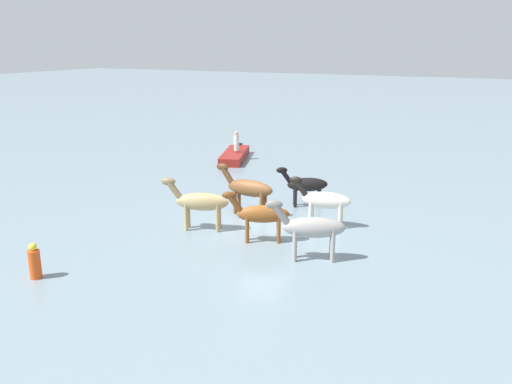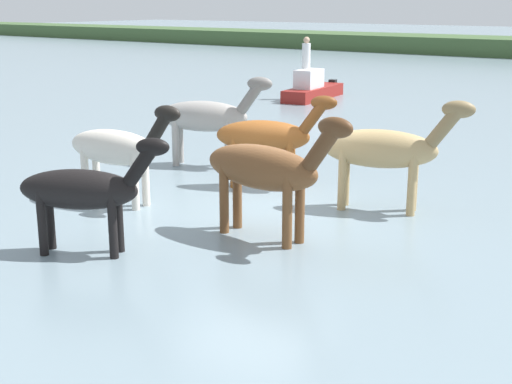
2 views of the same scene
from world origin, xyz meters
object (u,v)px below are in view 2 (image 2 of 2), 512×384
at_px(horse_mid_herd, 84,190).
at_px(horse_chestnut_trailing, 385,149).
at_px(horse_pinto_flank, 207,117).
at_px(horse_lead, 117,148).
at_px(horse_dun_straggler, 267,137).
at_px(person_spotter_bow, 306,54).
at_px(horse_gray_outer, 266,169).
at_px(boat_skiff_near, 313,91).

height_order(horse_mid_herd, horse_chestnut_trailing, horse_chestnut_trailing).
bearing_deg(horse_pinto_flank, horse_mid_herd, -90.59).
bearing_deg(horse_lead, horse_chestnut_trailing, 23.35).
bearing_deg(horse_dun_straggler, horse_chestnut_trailing, -27.79).
relative_size(horse_mid_herd, horse_chestnut_trailing, 0.83).
bearing_deg(person_spotter_bow, horse_dun_straggler, -60.50).
height_order(horse_pinto_flank, person_spotter_bow, person_spotter_bow).
bearing_deg(horse_gray_outer, boat_skiff_near, 120.75).
height_order(horse_mid_herd, boat_skiff_near, horse_mid_herd).
bearing_deg(horse_chestnut_trailing, horse_pinto_flank, 150.57).
height_order(horse_mid_herd, person_spotter_bow, person_spotter_bow).
height_order(horse_dun_straggler, horse_lead, horse_lead).
bearing_deg(horse_chestnut_trailing, person_spotter_bow, 108.70).
xyz_separation_m(horse_gray_outer, horse_chestnut_trailing, (0.76, 2.51, -0.02)).
bearing_deg(horse_dun_straggler, horse_gray_outer, -80.10).
bearing_deg(horse_mid_herd, horse_dun_straggler, 61.85).
bearing_deg(horse_chestnut_trailing, horse_gray_outer, -126.18).
relative_size(horse_pinto_flank, person_spotter_bow, 2.16).
height_order(horse_dun_straggler, horse_pinto_flank, horse_pinto_flank).
distance_m(horse_gray_outer, horse_pinto_flank, 5.29).
xyz_separation_m(horse_lead, boat_skiff_near, (-4.96, 14.53, -0.75)).
relative_size(horse_mid_herd, horse_pinto_flank, 0.84).
height_order(horse_mid_herd, horse_dun_straggler, horse_dun_straggler).
bearing_deg(horse_mid_herd, horse_gray_outer, 21.32).
bearing_deg(horse_pinto_flank, horse_gray_outer, -63.27).
bearing_deg(boat_skiff_near, horse_gray_outer, 21.89).
xyz_separation_m(horse_lead, horse_pinto_flank, (-0.75, 3.39, 0.07)).
distance_m(horse_mid_herd, boat_skiff_near, 17.91).
distance_m(horse_gray_outer, boat_skiff_near, 16.73).
height_order(horse_mid_herd, horse_pinto_flank, horse_pinto_flank).
xyz_separation_m(horse_chestnut_trailing, person_spotter_bow, (-9.27, 11.85, 0.59)).
distance_m(horse_dun_straggler, person_spotter_bow, 13.52).
height_order(horse_lead, horse_pinto_flank, horse_pinto_flank).
relative_size(horse_dun_straggler, horse_chestnut_trailing, 0.90).
bearing_deg(horse_dun_straggler, horse_mid_herd, -114.00).
xyz_separation_m(horse_chestnut_trailing, boat_skiff_near, (-9.04, 12.00, -0.82)).
height_order(horse_mid_herd, horse_lead, horse_lead).
relative_size(horse_chestnut_trailing, horse_pinto_flank, 1.01).
bearing_deg(boat_skiff_near, horse_dun_straggler, 20.52).
distance_m(horse_mid_herd, horse_gray_outer, 2.75).
distance_m(horse_mid_herd, horse_lead, 2.66).
bearing_deg(person_spotter_bow, horse_mid_herd, -67.64).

